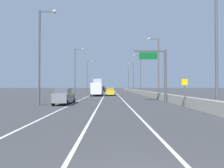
{
  "coord_description": "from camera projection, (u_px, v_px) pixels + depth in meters",
  "views": [
    {
      "loc": [
        -0.72,
        -3.2,
        2.29
      ],
      "look_at": [
        -0.02,
        44.42,
        2.84
      ],
      "focal_mm": 28.55,
      "sensor_mm": 36.0,
      "label": 1
    }
  ],
  "objects": [
    {
      "name": "car_gray_0",
      "position": [
        64.0,
        96.0,
        22.33
      ],
      "size": [
        1.83,
        4.8,
        2.03
      ],
      "color": "slate",
      "rests_on": "ground_plane"
    },
    {
      "name": "box_truck",
      "position": [
        97.0,
        88.0,
        42.66
      ],
      "size": [
        2.54,
        8.45,
        4.12
      ],
      "color": "silver",
      "rests_on": "ground_plane"
    },
    {
      "name": "lamp_post_left_mid",
      "position": [
        76.0,
        69.0,
        43.07
      ],
      "size": [
        2.14,
        0.44,
        11.45
      ],
      "color": "#4C4C51",
      "rests_on": "ground_plane"
    },
    {
      "name": "lamp_post_right_third",
      "position": [
        140.0,
        72.0,
        51.87
      ],
      "size": [
        2.14,
        0.44,
        11.45
      ],
      "color": "#4C4C51",
      "rests_on": "ground_plane"
    },
    {
      "name": "lamp_post_right_fifth",
      "position": [
        128.0,
        78.0,
        88.24
      ],
      "size": [
        2.14,
        0.44,
        11.45
      ],
      "color": "#4C4C51",
      "rests_on": "ground_plane"
    },
    {
      "name": "overhead_sign_gantry",
      "position": [
        160.0,
        69.0,
        25.44
      ],
      "size": [
        4.68,
        0.36,
        7.5
      ],
      "color": "#47474C",
      "rests_on": "ground_plane"
    },
    {
      "name": "lamp_post_left_far",
      "position": [
        87.0,
        75.0,
        64.89
      ],
      "size": [
        2.14,
        0.44,
        11.45
      ],
      "color": "#4C4C51",
      "rests_on": "ground_plane"
    },
    {
      "name": "lamp_post_right_near",
      "position": [
        214.0,
        38.0,
        15.5
      ],
      "size": [
        2.14,
        0.44,
        11.45
      ],
      "color": "#4C4C51",
      "rests_on": "ground_plane"
    },
    {
      "name": "lamp_post_right_second",
      "position": [
        157.0,
        64.0,
        33.68
      ],
      "size": [
        2.14,
        0.44,
        11.45
      ],
      "color": "#4C4C51",
      "rests_on": "ground_plane"
    },
    {
      "name": "car_black_3",
      "position": [
        103.0,
        89.0,
        75.55
      ],
      "size": [
        2.06,
        4.09,
        2.13
      ],
      "color": "black",
      "rests_on": "ground_plane"
    },
    {
      "name": "lane_stripe_center",
      "position": [
        105.0,
        93.0,
        58.14
      ],
      "size": [
        0.16,
        130.0,
        0.0
      ],
      "primitive_type": "cube",
      "color": "silver",
      "rests_on": "ground_plane"
    },
    {
      "name": "car_yellow_1",
      "position": [
        110.0,
        92.0,
        42.62
      ],
      "size": [
        1.96,
        4.35,
        1.88
      ],
      "color": "gold",
      "rests_on": "ground_plane"
    },
    {
      "name": "lane_stripe_left",
      "position": [
        95.0,
        93.0,
        58.09
      ],
      "size": [
        0.16,
        130.0,
        0.0
      ],
      "primitive_type": "cube",
      "color": "silver",
      "rests_on": "ground_plane"
    },
    {
      "name": "lamp_post_right_fourth",
      "position": [
        133.0,
        75.0,
        70.05
      ],
      "size": [
        2.14,
        0.44,
        11.45
      ],
      "color": "#4C4C51",
      "rests_on": "ground_plane"
    },
    {
      "name": "jersey_barrier_right",
      "position": [
        145.0,
        93.0,
        43.3
      ],
      "size": [
        0.6,
        120.0,
        1.1
      ],
      "primitive_type": "cube",
      "color": "#9E998E",
      "rests_on": "ground_plane"
    },
    {
      "name": "car_white_2",
      "position": [
        96.0,
        89.0,
        75.93
      ],
      "size": [
        2.04,
        4.73,
        2.11
      ],
      "color": "white",
      "rests_on": "ground_plane"
    },
    {
      "name": "speed_advisory_sign",
      "position": [
        185.0,
        91.0,
        18.21
      ],
      "size": [
        0.6,
        0.11,
        3.0
      ],
      "color": "#4C4C51",
      "rests_on": "ground_plane"
    },
    {
      "name": "lane_stripe_right",
      "position": [
        116.0,
        93.0,
        58.19
      ],
      "size": [
        0.16,
        130.0,
        0.0
      ],
      "primitive_type": "cube",
      "color": "silver",
      "rests_on": "ground_plane"
    },
    {
      "name": "ground_plane",
      "position": [
        111.0,
        92.0,
        67.17
      ],
      "size": [
        320.0,
        320.0,
        0.0
      ],
      "primitive_type": "plane",
      "color": "#38383A"
    },
    {
      "name": "lamp_post_left_near",
      "position": [
        41.0,
        51.0,
        21.25
      ],
      "size": [
        2.14,
        0.44,
        11.45
      ],
      "color": "#4C4C51",
      "rests_on": "ground_plane"
    }
  ]
}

